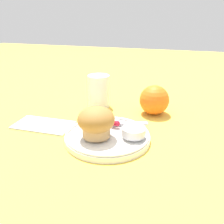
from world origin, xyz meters
TOP-DOWN VIEW (x-y plane):
  - ground_plane at (0.00, 0.00)m, footprint 3.00×3.00m
  - plate at (-0.01, -0.01)m, footprint 0.20×0.20m
  - muffin at (-0.03, -0.03)m, footprint 0.09×0.09m
  - cream_ramekin at (0.05, -0.01)m, footprint 0.06×0.06m
  - berry_pair at (-0.00, 0.03)m, footprint 0.03×0.01m
  - butter_knife at (-0.01, 0.04)m, footprint 0.17×0.05m
  - orange_fruit at (0.07, 0.19)m, footprint 0.09×0.09m
  - juice_glass at (-0.11, 0.20)m, footprint 0.07×0.07m
  - folded_napkin at (-0.20, 0.02)m, footprint 0.16×0.09m

SIDE VIEW (x-z plane):
  - ground_plane at x=0.00m, z-range 0.00..0.00m
  - folded_napkin at x=-0.20m, z-range 0.00..0.01m
  - plate at x=-0.01m, z-range 0.00..0.02m
  - butter_knife at x=-0.01m, z-range 0.02..0.02m
  - berry_pair at x=0.00m, z-range 0.02..0.03m
  - cream_ramekin at x=0.05m, z-range 0.02..0.04m
  - orange_fruit at x=0.07m, z-range 0.00..0.09m
  - juice_glass at x=-0.11m, z-range 0.00..0.10m
  - muffin at x=-0.03m, z-range 0.02..0.09m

